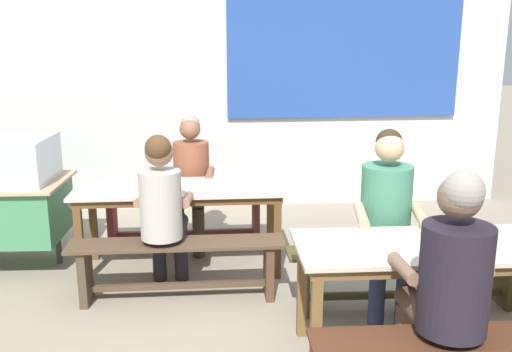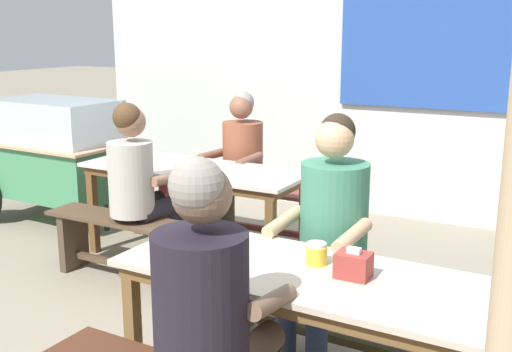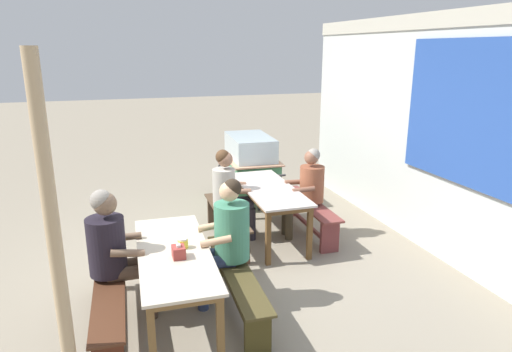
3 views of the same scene
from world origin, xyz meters
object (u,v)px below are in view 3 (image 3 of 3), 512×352
bench_far_back (309,212)px  person_right_near_table (227,235)px  bench_far_front (226,221)px  tissue_box (179,252)px  food_cart (250,163)px  condiment_jar (183,243)px  dining_table_near (174,258)px  dining_table_far (269,193)px  person_left_back_turned (230,189)px  wooden_support_post (55,244)px  person_near_front (114,247)px  bench_near_front (111,301)px  person_center_facing (307,187)px  bench_near_back (237,283)px

bench_far_back → person_right_near_table: bearing=-47.0°
bench_far_front → tissue_box: size_ratio=11.39×
food_cart → condiment_jar: 3.66m
dining_table_near → bench_far_front: (-1.64, 0.91, -0.35)m
dining_table_far → person_left_back_turned: person_left_back_turned is taller
person_right_near_table → condiment_jar: person_right_near_table is taller
tissue_box → condiment_jar: (-0.20, 0.07, -0.01)m
wooden_support_post → person_near_front: bearing=161.2°
bench_far_back → bench_far_front: bearing=-90.8°
person_left_back_turned → tissue_box: 2.12m
food_cart → dining_table_far: bearing=-8.2°
wooden_support_post → condiment_jar: bearing=132.1°
bench_near_front → condiment_jar: bearing=92.5°
dining_table_near → person_left_back_turned: person_left_back_turned is taller
bench_far_front → condiment_jar: 1.85m
bench_near_front → person_center_facing: size_ratio=1.45×
bench_far_front → bench_near_front: bearing=-43.0°
person_center_facing → person_left_back_turned: (-0.19, -1.05, 0.01)m
bench_far_back → tissue_box: 2.77m
dining_table_near → wooden_support_post: bearing=-46.6°
food_cart → person_center_facing: bearing=9.3°
food_cart → person_near_front: bearing=-36.3°
person_near_front → condiment_jar: person_near_front is taller
person_center_facing → wooden_support_post: (2.39, -2.92, 0.58)m
dining_table_far → wooden_support_post: wooden_support_post is taller
bench_far_back → person_center_facing: person_center_facing is taller
food_cart → person_near_front: 3.85m
person_center_facing → bench_far_back: bearing=135.2°
bench_far_front → tissue_box: bearing=-26.3°
dining_table_far → bench_far_front: (-0.01, -0.60, -0.35)m
tissue_box → food_cart: bearing=153.5°
wooden_support_post → bench_near_front: bearing=161.5°
person_left_back_turned → tissue_box: bearing=-27.0°
bench_near_front → food_cart: food_cart is taller
bench_far_front → tissue_box: (1.78, -0.88, 0.48)m
person_center_facing → dining_table_far: bearing=-98.5°
dining_table_near → bench_near_front: 0.70m
dining_table_far → person_left_back_turned: bearing=-102.0°
bench_far_front → condiment_jar: (1.59, -0.81, 0.47)m
person_right_near_table → wooden_support_post: size_ratio=0.52×
food_cart → tissue_box: food_cart is taller
dining_table_near → condiment_jar: size_ratio=18.43×
person_right_near_table → dining_table_near: bearing=-73.1°
bench_far_front → bench_near_back: bearing=-10.6°
person_right_near_table → bench_near_back: bearing=14.3°
bench_far_front → bench_far_back: bearing=89.2°
bench_far_back → person_near_front: size_ratio=1.22×
dining_table_far → person_right_near_table: 1.75m
dining_table_far → condiment_jar: condiment_jar is taller
person_center_facing → bench_near_front: bearing=-59.8°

